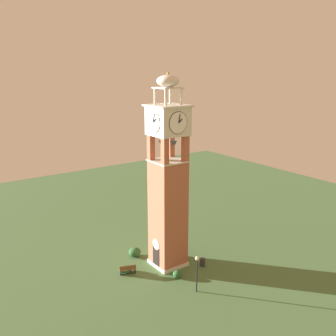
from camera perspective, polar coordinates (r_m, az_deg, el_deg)
The scene contains 8 objects.
ground at distance 40.02m, azimuth 0.00°, elevation -14.13°, with size 80.00×80.00×0.00m, color #476B3D.
clock_tower at distance 36.83m, azimuth -0.00°, elevation -3.03°, with size 3.48×3.48×18.97m.
park_bench at distance 38.24m, azimuth -6.06°, elevation -14.85°, with size 0.96×1.65×0.95m.
lamp_post at distance 34.57m, azimuth 4.35°, elevation -14.56°, with size 0.36×0.36×3.42m.
trash_bin at distance 39.61m, azimuth 5.20°, elevation -13.86°, with size 0.52×0.52×0.80m, color #2D2D33.
shrub_near_entry at distance 38.62m, azimuth -6.34°, elevation -14.85°, with size 1.14×1.14×0.61m, color #28562D.
shrub_left_of_tower at distance 37.57m, azimuth 1.40°, elevation -15.60°, with size 0.83×0.83×0.68m, color #28562D.
shrub_behind_bench at distance 41.37m, azimuth -5.00°, elevation -12.45°, with size 1.28×1.28×0.92m, color #28562D.
Camera 1 is at (28.61, -20.33, 19.23)m, focal length 40.72 mm.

